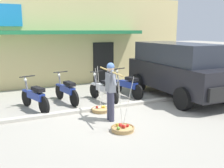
# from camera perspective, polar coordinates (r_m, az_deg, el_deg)

# --- Properties ---
(ground_plane) EXTENTS (90.00, 90.00, 0.00)m
(ground_plane) POSITION_cam_1_polar(r_m,az_deg,el_deg) (8.07, 0.04, -6.89)
(ground_plane) COLOR #9E998C
(sidewalk_curb) EXTENTS (20.00, 0.24, 0.10)m
(sidewalk_curb) POSITION_cam_1_polar(r_m,az_deg,el_deg) (8.66, -1.96, -5.23)
(sidewalk_curb) COLOR #BAB4A5
(sidewalk_curb) RESTS_ON ground
(fruit_vendor) EXTENTS (0.23, 1.77, 1.70)m
(fruit_vendor) POSITION_cam_1_polar(r_m,az_deg,el_deg) (7.35, -0.31, -0.81)
(fruit_vendor) COLOR #38384C
(fruit_vendor) RESTS_ON ground
(fruit_basket_left_side) EXTENTS (0.63, 0.63, 1.45)m
(fruit_basket_left_side) POSITION_cam_1_polar(r_m,az_deg,el_deg) (6.83, 2.35, -9.74)
(fruit_basket_left_side) COLOR tan
(fruit_basket_left_side) RESTS_ON ground
(fruit_basket_right_side) EXTENTS (0.63, 0.63, 1.45)m
(fruit_basket_right_side) POSITION_cam_1_polar(r_m,az_deg,el_deg) (8.40, -2.46, -5.60)
(fruit_basket_right_side) COLOR tan
(fruit_basket_right_side) RESTS_ON ground
(motorcycle_nearest_shop) EXTENTS (0.71, 1.76, 1.09)m
(motorcycle_nearest_shop) POSITION_cam_1_polar(r_m,az_deg,el_deg) (8.79, -16.67, -2.75)
(motorcycle_nearest_shop) COLOR black
(motorcycle_nearest_shop) RESTS_ON ground
(motorcycle_second_in_row) EXTENTS (0.54, 1.81, 1.09)m
(motorcycle_second_in_row) POSITION_cam_1_polar(r_m,az_deg,el_deg) (9.43, -9.99, -1.45)
(motorcycle_second_in_row) COLOR black
(motorcycle_second_in_row) RESTS_ON ground
(motorcycle_third_in_row) EXTENTS (0.54, 1.81, 1.09)m
(motorcycle_third_in_row) POSITION_cam_1_polar(r_m,az_deg,el_deg) (9.44, -1.85, -1.26)
(motorcycle_third_in_row) COLOR black
(motorcycle_third_in_row) RESTS_ON ground
(motorcycle_end_of_row) EXTENTS (0.61, 1.79, 1.09)m
(motorcycle_end_of_row) POSITION_cam_1_polar(r_m,az_deg,el_deg) (10.16, 3.39, -0.33)
(motorcycle_end_of_row) COLOR black
(motorcycle_end_of_row) RESTS_ON ground
(parked_truck) EXTENTS (2.24, 4.85, 2.10)m
(parked_truck) POSITION_cam_1_polar(r_m,az_deg,el_deg) (10.38, 14.49, 3.37)
(parked_truck) COLOR black
(parked_truck) RESTS_ON ground
(storefront_building) EXTENTS (13.00, 6.00, 4.20)m
(storefront_building) POSITION_cam_1_polar(r_m,az_deg,el_deg) (14.73, -13.00, 9.61)
(storefront_building) COLOR #DBC684
(storefront_building) RESTS_ON ground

